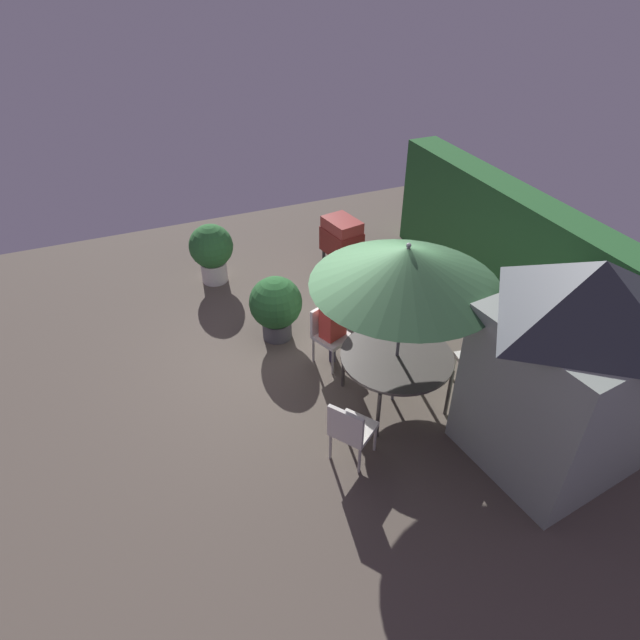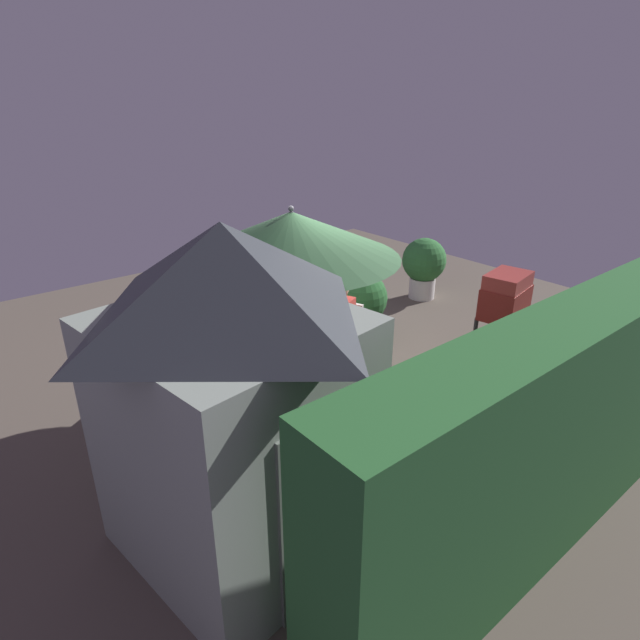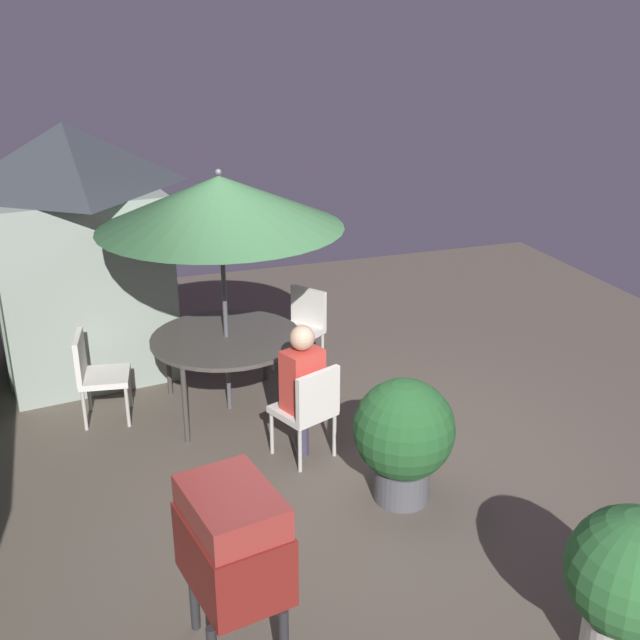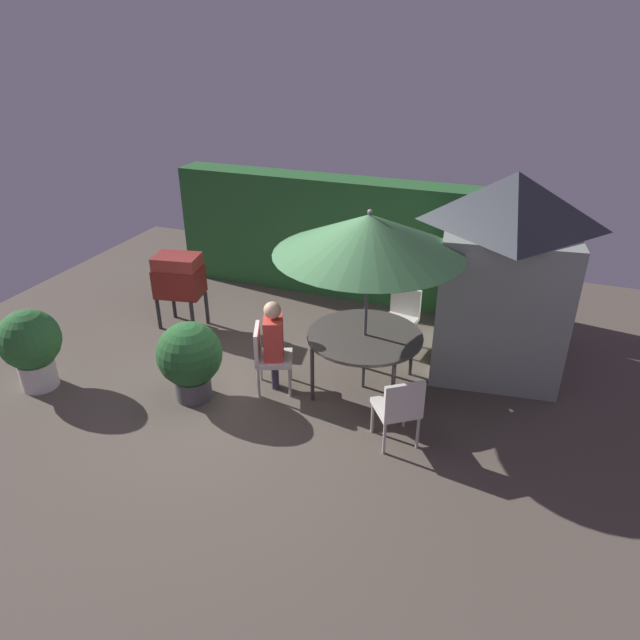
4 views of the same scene
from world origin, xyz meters
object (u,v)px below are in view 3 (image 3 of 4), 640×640
at_px(bbq_grill, 233,543).
at_px(chair_near_shed, 309,407).
at_px(chair_toward_hedge, 95,371).
at_px(potted_plant_by_shed, 631,583).
at_px(garden_shed, 76,248).
at_px(chair_far_side, 302,324).
at_px(patio_umbrella, 220,202).
at_px(patio_table, 227,341).
at_px(potted_plant_by_grill, 404,435).
at_px(person_in_red, 302,376).

xyz_separation_m(bbq_grill, chair_near_shed, (2.03, -1.13, -0.33)).
height_order(chair_toward_hedge, potted_plant_by_shed, potted_plant_by_shed).
relative_size(bbq_grill, chair_toward_hedge, 1.33).
bearing_deg(garden_shed, chair_far_side, -109.46).
bearing_deg(patio_umbrella, patio_table, 0.00).
bearing_deg(bbq_grill, potted_plant_by_grill, -53.98).
distance_m(patio_table, potted_plant_by_grill, 2.22).
relative_size(patio_table, person_in_red, 1.18).
xyz_separation_m(bbq_grill, potted_plant_by_grill, (1.21, -1.66, -0.25)).
distance_m(chair_far_side, potted_plant_by_grill, 2.69).
height_order(patio_table, potted_plant_by_shed, potted_plant_by_shed).
bearing_deg(person_in_red, potted_plant_by_grill, -148.00).
relative_size(patio_table, potted_plant_by_grill, 1.41).
relative_size(bbq_grill, chair_far_side, 1.33).
bearing_deg(chair_far_side, garden_shed, 70.54).
xyz_separation_m(patio_table, chair_near_shed, (-1.16, -0.47, -0.22)).
height_order(garden_shed, chair_far_side, garden_shed).
bearing_deg(bbq_grill, patio_table, -11.73).
bearing_deg(bbq_grill, chair_far_side, -23.08).
bearing_deg(chair_far_side, chair_toward_hedge, 102.78).
height_order(chair_far_side, chair_toward_hedge, same).
bearing_deg(potted_plant_by_grill, patio_table, 26.76).
relative_size(bbq_grill, potted_plant_by_shed, 1.08).
xyz_separation_m(bbq_grill, person_in_red, (2.11, -1.10, -0.06)).
relative_size(bbq_grill, chair_near_shed, 1.33).
distance_m(bbq_grill, chair_near_shed, 2.34).
relative_size(bbq_grill, potted_plant_by_grill, 1.14).
bearing_deg(person_in_red, chair_far_side, -17.45).
bearing_deg(chair_toward_hedge, patio_table, -98.86).
distance_m(patio_table, chair_toward_hedge, 1.29).
bearing_deg(potted_plant_by_grill, potted_plant_by_shed, -166.12).
bearing_deg(potted_plant_by_grill, chair_near_shed, 32.88).
height_order(chair_near_shed, chair_far_side, same).
distance_m(patio_umbrella, chair_far_side, 2.02).
height_order(patio_umbrella, potted_plant_by_shed, patio_umbrella).
relative_size(patio_umbrella, chair_toward_hedge, 2.70).
relative_size(potted_plant_by_grill, person_in_red, 0.84).
bearing_deg(chair_far_side, person_in_red, 162.55).
xyz_separation_m(patio_umbrella, chair_toward_hedge, (0.20, 1.26, -1.60)).
height_order(potted_plant_by_shed, person_in_red, person_in_red).
height_order(patio_umbrella, bbq_grill, patio_umbrella).
bearing_deg(bbq_grill, person_in_red, -27.53).
bearing_deg(potted_plant_by_shed, bbq_grill, 68.66).
xyz_separation_m(patio_umbrella, chair_near_shed, (-1.16, -0.47, -1.60)).
relative_size(chair_far_side, potted_plant_by_grill, 0.85).
xyz_separation_m(garden_shed, chair_toward_hedge, (-1.32, -0.02, -0.86)).
bearing_deg(garden_shed, patio_umbrella, -139.79).
relative_size(chair_toward_hedge, potted_plant_by_shed, 0.81).
bearing_deg(chair_near_shed, person_in_red, 21.99).
bearing_deg(patio_umbrella, bbq_grill, 168.27).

